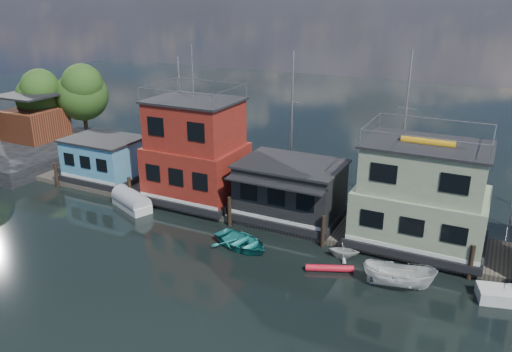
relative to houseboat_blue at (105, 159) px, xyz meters
The scene contains 14 objects.
ground 21.75m from the houseboat_blue, 33.69° to the right, with size 160.00×160.00×0.00m, color black.
dock 18.11m from the houseboat_blue, ahead, with size 48.00×5.00×0.40m, color #595147.
houseboat_blue is the anchor object (origin of this frame).
houseboat_red 9.69m from the houseboat_blue, ahead, with size 7.40×5.90×11.86m.
houseboat_dark 17.50m from the houseboat_blue, ahead, with size 7.40×6.10×4.06m.
houseboat_green 26.53m from the houseboat_blue, ahead, with size 8.40×5.90×7.03m.
pilings 17.92m from the houseboat_blue, ahead, with size 42.28×0.28×2.20m.
background_masts 23.77m from the houseboat_blue, 14.77° to the left, with size 36.40×0.16×12.00m.
shore 13.32m from the houseboat_blue, 163.07° to the left, with size 12.40×15.72×8.24m.
dinghy_white 23.06m from the houseboat_blue, ahead, with size 1.70×1.97×1.04m, color silver.
tarp_runabout 6.84m from the houseboat_blue, 31.57° to the right, with size 4.13×2.87×1.56m.
motorboat 27.14m from the houseboat_blue, 12.02° to the right, with size 1.52×4.04×1.56m, color silver.
red_kayak 23.23m from the houseboat_blue, 14.03° to the right, with size 0.42×0.42×2.87m, color red.
dinghy_teal 17.31m from the houseboat_blue, 18.15° to the right, with size 2.98×4.18×0.87m, color teal.
Camera 1 is at (12.19, -18.98, 15.69)m, focal length 35.00 mm.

